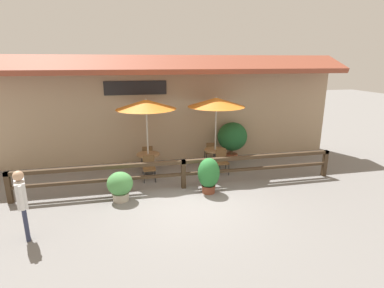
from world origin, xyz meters
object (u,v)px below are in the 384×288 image
at_px(potted_plant_corner_fern, 209,175).
at_px(dining_table_near, 148,158).
at_px(chair_near_wallside, 147,155).
at_px(patio_umbrella_near, 146,104).
at_px(dining_table_middle, 215,153).
at_px(chair_near_streetside, 149,167).
at_px(chair_middle_wallside, 210,151).
at_px(potted_plant_entrance_palm, 232,137).
at_px(potted_plant_broad_leaf, 120,185).
at_px(patio_umbrella_middle, 216,102).
at_px(pedestrian, 21,196).
at_px(chair_middle_streetside, 222,161).

bearing_deg(potted_plant_corner_fern, dining_table_near, 128.95).
bearing_deg(potted_plant_corner_fern, chair_near_wallside, 121.25).
height_order(patio_umbrella_near, dining_table_near, patio_umbrella_near).
relative_size(patio_umbrella_near, dining_table_middle, 3.27).
bearing_deg(dining_table_middle, chair_near_streetside, -163.91).
distance_m(chair_middle_wallside, potted_plant_corner_fern, 2.93).
distance_m(chair_near_streetside, chair_near_wallside, 1.40).
relative_size(dining_table_near, chair_middle_wallside, 0.98).
bearing_deg(potted_plant_entrance_palm, potted_plant_broad_leaf, -146.33).
bearing_deg(chair_near_streetside, chair_middle_wallside, 28.61).
xyz_separation_m(chair_near_streetside, patio_umbrella_middle, (2.58, 0.74, 2.06)).
bearing_deg(dining_table_middle, chair_middle_wallside, 90.57).
bearing_deg(potted_plant_broad_leaf, chair_near_wallside, 70.89).
distance_m(patio_umbrella_middle, dining_table_middle, 1.95).
distance_m(chair_near_wallside, potted_plant_entrance_palm, 3.57).
height_order(patio_umbrella_near, chair_near_streetside, patio_umbrella_near).
relative_size(patio_umbrella_middle, pedestrian, 1.62).
distance_m(chair_near_wallside, chair_middle_wallside, 2.55).
bearing_deg(chair_near_streetside, patio_umbrella_middle, 16.43).
relative_size(patio_umbrella_near, patio_umbrella_middle, 1.00).
xyz_separation_m(dining_table_middle, potted_plant_broad_leaf, (-3.53, -2.15, -0.11)).
distance_m(patio_umbrella_middle, potted_plant_corner_fern, 3.02).
bearing_deg(potted_plant_broad_leaf, patio_umbrella_near, 65.27).
height_order(dining_table_near, pedestrian, pedestrian).
height_order(dining_table_middle, potted_plant_entrance_palm, potted_plant_entrance_palm).
distance_m(chair_near_streetside, pedestrian, 4.32).
bearing_deg(chair_near_wallside, potted_plant_broad_leaf, 65.04).
bearing_deg(potted_plant_broad_leaf, chair_near_streetside, 56.07).
bearing_deg(dining_table_middle, patio_umbrella_middle, 90.00).
bearing_deg(potted_plant_entrance_palm, dining_table_middle, -139.04).
bearing_deg(potted_plant_broad_leaf, patio_umbrella_middle, 31.39).
bearing_deg(chair_near_wallside, dining_table_middle, 159.69).
xyz_separation_m(chair_middle_streetside, potted_plant_broad_leaf, (-3.60, -1.51, 0.00)).
relative_size(patio_umbrella_middle, chair_middle_wallside, 3.21).
bearing_deg(chair_near_wallside, patio_umbrella_near, 83.99).
bearing_deg(dining_table_near, patio_umbrella_middle, 0.97).
bearing_deg(chair_near_streetside, dining_table_near, 88.37).
height_order(potted_plant_broad_leaf, potted_plant_entrance_palm, potted_plant_entrance_palm).
bearing_deg(chair_near_streetside, potted_plant_broad_leaf, -123.59).
distance_m(patio_umbrella_near, chair_near_streetside, 2.18).
relative_size(chair_near_wallside, potted_plant_entrance_palm, 0.54).
xyz_separation_m(potted_plant_entrance_palm, pedestrian, (-6.59, -4.62, 0.14)).
xyz_separation_m(dining_table_near, chair_middle_streetside, (2.63, -0.60, -0.11)).
distance_m(chair_near_streetside, potted_plant_corner_fern, 2.25).
distance_m(chair_near_streetside, potted_plant_broad_leaf, 1.70).
bearing_deg(potted_plant_entrance_palm, chair_middle_wallside, -167.91).
height_order(patio_umbrella_near, potted_plant_corner_fern, patio_umbrella_near).
relative_size(chair_middle_streetside, potted_plant_entrance_palm, 0.54).
relative_size(dining_table_middle, potted_plant_broad_leaf, 0.95).
distance_m(chair_middle_wallside, potted_plant_broad_leaf, 4.49).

